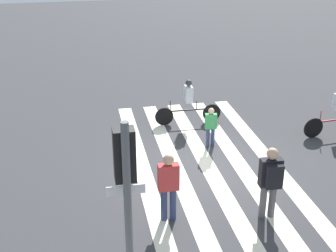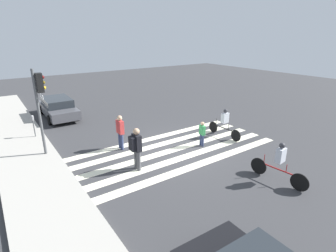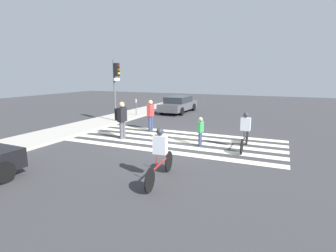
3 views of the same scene
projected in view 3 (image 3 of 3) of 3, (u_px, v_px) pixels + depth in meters
The scene contains 11 objects.
ground_plane at pixel (176, 141), 12.67m from camera, with size 60.00×60.00×0.00m, color #38383A.
sidewalk_curb at pixel (76, 129), 15.12m from camera, with size 36.00×2.50×0.14m.
crosswalk_stripes at pixel (176, 141), 12.66m from camera, with size 4.24×10.00×0.01m.
traffic_light at pixel (116, 79), 16.81m from camera, with size 0.60×0.50×4.06m.
parking_meter at pixel (136, 103), 19.61m from camera, with size 0.15×0.15×1.35m.
pedestrian_child_with_backpack at pixel (121, 117), 12.84m from camera, with size 0.52×0.44×1.84m.
pedestrian_adult_blue_shirt at pixel (200, 130), 11.63m from camera, with size 0.38×0.22×1.30m.
pedestrian_adult_tall_backpack at pixel (151, 113), 14.80m from camera, with size 0.48×0.26×1.74m.
cyclist_far_lane at pixel (245, 129), 11.10m from camera, with size 2.33×0.40×1.59m.
cyclist_near_curb at pixel (160, 153), 7.73m from camera, with size 2.33×0.42×1.63m.
car_parked_silver_sedan at pixel (178, 104), 21.95m from camera, with size 4.70×1.95×1.35m.
Camera 3 is at (-11.41, -4.58, 3.15)m, focal length 28.00 mm.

